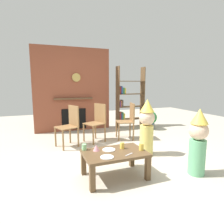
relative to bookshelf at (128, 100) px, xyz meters
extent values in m
plane|color=#BCB29E|center=(-1.47, -2.40, -0.87)|extent=(12.00, 12.00, 0.00)
cube|color=brown|center=(-1.71, 0.20, 0.33)|extent=(2.20, 0.18, 2.40)
cube|color=black|center=(-1.71, 0.10, -0.52)|extent=(0.70, 0.02, 0.60)
cube|color=brown|center=(-1.71, 0.06, 0.08)|extent=(1.10, 0.10, 0.04)
cylinder|color=tan|center=(-1.61, 0.08, 0.68)|extent=(0.24, 0.04, 0.24)
cube|color=brown|center=(-0.36, 0.00, 0.08)|extent=(0.02, 0.28, 1.90)
cube|color=brown|center=(0.52, 0.00, 0.08)|extent=(0.02, 0.28, 1.90)
cube|color=brown|center=(0.08, 0.00, -0.62)|extent=(0.86, 0.28, 0.02)
cube|color=brown|center=(0.08, 0.00, -0.22)|extent=(0.86, 0.28, 0.02)
cube|color=brown|center=(0.08, 0.00, 0.18)|extent=(0.86, 0.28, 0.02)
cube|color=brown|center=(0.08, 0.00, 0.58)|extent=(0.86, 0.28, 0.02)
cube|color=#B23333|center=(-0.30, 0.00, -0.49)|extent=(0.03, 0.20, 0.24)
cube|color=#3359A5|center=(-0.25, 0.00, -0.52)|extent=(0.03, 0.20, 0.19)
cube|color=#3F8C4C|center=(-0.21, 0.00, -0.49)|extent=(0.03, 0.20, 0.23)
cube|color=gold|center=(-0.16, 0.00, -0.52)|extent=(0.04, 0.20, 0.19)
cube|color=#8C4C99|center=(-0.30, 0.00, -0.12)|extent=(0.03, 0.20, 0.17)
cube|color=#D87F3F|center=(-0.26, 0.00, -0.11)|extent=(0.02, 0.20, 0.19)
cube|color=#4C4C51|center=(-0.22, 0.00, -0.10)|extent=(0.03, 0.20, 0.22)
cube|color=#B23333|center=(-0.30, 0.00, 0.30)|extent=(0.02, 0.20, 0.22)
cube|color=#3359A5|center=(-0.25, 0.00, 0.31)|extent=(0.04, 0.20, 0.24)
cube|color=#3F8C4C|center=(-0.19, 0.00, 0.29)|extent=(0.04, 0.20, 0.19)
cube|color=gold|center=(-0.14, 0.00, 0.28)|extent=(0.04, 0.20, 0.18)
cube|color=brown|center=(-1.65, -2.95, -0.50)|extent=(0.91, 0.59, 0.04)
cube|color=brown|center=(-2.06, -3.20, -0.70)|extent=(0.07, 0.07, 0.35)
cube|color=brown|center=(-1.24, -3.20, -0.70)|extent=(0.07, 0.07, 0.35)
cube|color=brown|center=(-2.06, -2.70, -0.70)|extent=(0.07, 0.07, 0.35)
cube|color=brown|center=(-1.24, -2.70, -0.70)|extent=(0.07, 0.07, 0.35)
cylinder|color=#F2CC4C|center=(-1.25, -3.03, -0.43)|extent=(0.07, 0.07, 0.11)
cylinder|color=#8CD18C|center=(-2.05, -2.71, -0.43)|extent=(0.07, 0.07, 0.09)
cylinder|color=#F2CC4C|center=(-1.49, -2.86, -0.43)|extent=(0.07, 0.07, 0.09)
cylinder|color=white|center=(-1.83, -3.11, -0.47)|extent=(0.18, 0.18, 0.01)
cylinder|color=white|center=(-1.70, -2.85, -0.47)|extent=(0.19, 0.19, 0.01)
cone|color=pink|center=(-1.89, -2.80, -0.44)|extent=(0.10, 0.10, 0.09)
cube|color=silver|center=(-1.50, -3.12, -0.48)|extent=(0.14, 0.08, 0.01)
cylinder|color=#66B27F|center=(-0.45, -3.32, -0.60)|extent=(0.24, 0.24, 0.54)
sphere|color=beige|center=(-0.45, -3.32, -0.19)|extent=(0.28, 0.28, 0.28)
cone|color=#F2D14C|center=(-0.45, -3.32, 0.03)|extent=(0.25, 0.25, 0.23)
cylinder|color=#E0CC66|center=(-0.73, -2.32, -0.58)|extent=(0.26, 0.26, 0.58)
sphere|color=beige|center=(-0.73, -2.32, -0.14)|extent=(0.30, 0.30, 0.30)
cone|color=#F2D14C|center=(-0.73, -2.32, 0.10)|extent=(0.27, 0.27, 0.24)
cube|color=olive|center=(-2.11, -1.30, -0.43)|extent=(0.51, 0.51, 0.02)
cube|color=olive|center=(-1.94, -1.23, -0.20)|extent=(0.17, 0.39, 0.45)
cylinder|color=olive|center=(-2.34, -1.19, -0.66)|extent=(0.04, 0.04, 0.43)
cylinder|color=olive|center=(-2.22, -1.53, -0.66)|extent=(0.04, 0.04, 0.43)
cylinder|color=olive|center=(-2.01, -1.06, -0.66)|extent=(0.04, 0.04, 0.43)
cylinder|color=olive|center=(-1.88, -1.40, -0.66)|extent=(0.04, 0.04, 0.43)
cube|color=olive|center=(-1.44, -1.15, -0.43)|extent=(0.53, 0.53, 0.02)
cube|color=olive|center=(-1.27, -1.07, -0.20)|extent=(0.18, 0.38, 0.45)
cylinder|color=olive|center=(-1.68, -1.05, -0.66)|extent=(0.04, 0.04, 0.43)
cylinder|color=olive|center=(-1.54, -1.38, -0.66)|extent=(0.04, 0.04, 0.43)
cylinder|color=olive|center=(-1.35, -0.91, -0.66)|extent=(0.04, 0.04, 0.43)
cylinder|color=olive|center=(-1.21, -1.24, -0.66)|extent=(0.04, 0.04, 0.43)
cube|color=olive|center=(-0.68, -1.21, -0.43)|extent=(0.48, 0.48, 0.02)
cube|color=olive|center=(-0.50, -1.25, -0.20)|extent=(0.12, 0.40, 0.45)
cylinder|color=olive|center=(-0.81, -0.99, -0.66)|extent=(0.04, 0.04, 0.43)
cylinder|color=olive|center=(-0.89, -1.34, -0.66)|extent=(0.04, 0.04, 0.43)
cylinder|color=olive|center=(-0.46, -1.07, -0.66)|extent=(0.04, 0.04, 0.43)
cylinder|color=olive|center=(-0.54, -1.42, -0.66)|extent=(0.04, 0.04, 0.43)
cylinder|color=#4C5660|center=(0.48, -0.57, -0.77)|extent=(0.25, 0.25, 0.20)
sphere|color=#2A7639|center=(0.48, -0.57, -0.51)|extent=(0.39, 0.39, 0.39)
camera|label=1|loc=(-2.65, -5.42, 0.51)|focal=30.52mm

